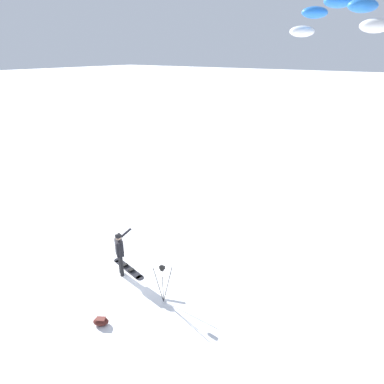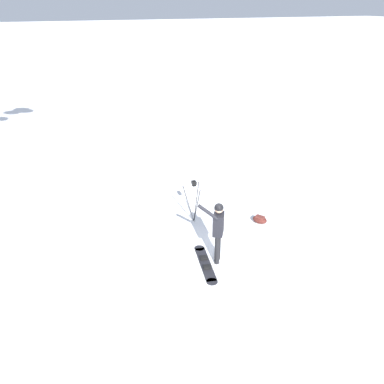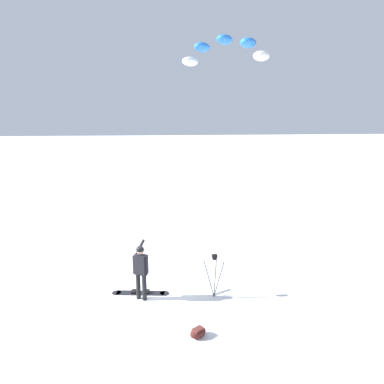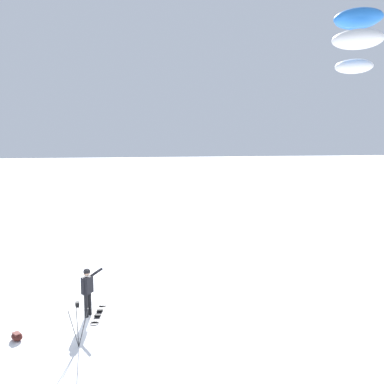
% 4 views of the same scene
% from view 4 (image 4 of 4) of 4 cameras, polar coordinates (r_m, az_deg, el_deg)
% --- Properties ---
extents(ground_plane, '(300.00, 300.00, 0.00)m').
position_cam_4_polar(ground_plane, '(16.25, -12.52, -15.85)').
color(ground_plane, white).
extents(snowboarder, '(0.79, 0.48, 1.79)m').
position_cam_4_polar(snowboarder, '(15.73, -14.07, -12.44)').
color(snowboarder, black).
rests_on(snowboarder, ground_plane).
extents(snowboard, '(0.61, 1.82, 0.10)m').
position_cam_4_polar(snowboard, '(16.13, -12.61, -15.93)').
color(snowboard, black).
rests_on(snowboard, ground_plane).
extents(traction_kite, '(3.39, 4.34, 1.34)m').
position_cam_4_polar(traction_kite, '(12.74, 21.49, 18.94)').
color(traction_kite, white).
extents(gear_bag_large, '(0.51, 0.57, 0.24)m').
position_cam_4_polar(gear_bag_large, '(15.02, -22.77, -17.68)').
color(gear_bag_large, '#4C1E19').
rests_on(gear_bag_large, ground_plane).
extents(camera_tripod, '(0.61, 0.61, 1.42)m').
position_cam_4_polar(camera_tripod, '(13.64, -15.32, -15.89)').
color(camera_tripod, '#262628').
rests_on(camera_tripod, ground_plane).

